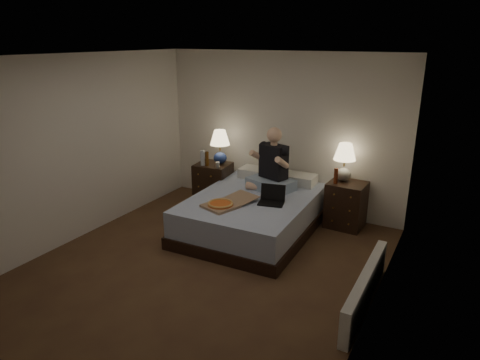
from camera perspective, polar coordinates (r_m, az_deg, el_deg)
The scene contains 19 objects.
floor at distance 5.43m, azimuth -4.66°, elevation -11.21°, with size 4.00×4.50×0.00m, color brown.
ceiling at distance 4.73m, azimuth -5.48°, elevation 16.15°, with size 4.00×4.50×0.00m, color white.
wall_back at distance 6.86m, azimuth 5.47°, elevation 6.32°, with size 4.00×2.50×0.00m, color silver.
wall_front at distance 3.44m, azimuth -26.47°, elevation -8.30°, with size 4.00×2.50×0.00m, color silver.
wall_left at distance 6.24m, azimuth -20.56°, elevation 3.99°, with size 4.50×2.50×0.00m, color silver.
wall_right at distance 4.22m, azimuth 18.24°, elevation -2.40°, with size 4.50×2.50×0.00m, color silver.
bed at distance 6.20m, azimuth 1.70°, elevation -4.53°, with size 1.58×2.11×0.53m, color #526DA5.
nightstand_left at distance 7.16m, azimuth -3.58°, elevation -0.56°, with size 0.54×0.49×0.71m, color black.
nightstand_right at distance 6.50m, azimuth 13.94°, elevation -3.22°, with size 0.52×0.47×0.68m, color black.
lamp_left at distance 7.00m, azimuth -2.68°, elevation 4.42°, with size 0.32×0.32×0.56m, color navy, non-canonical shape.
lamp_right at distance 6.39m, azimuth 13.73°, elevation 2.31°, with size 0.32×0.32×0.56m, color #9B9B92, non-canonical shape.
water_bottle at distance 6.95m, azimuth -5.01°, elevation 2.95°, with size 0.07×0.07×0.25m, color silver.
soda_can at distance 6.81m, azimuth -3.01°, elevation 2.00°, with size 0.07×0.07×0.10m, color beige.
beer_bottle_left at distance 6.94m, azimuth -4.43°, elevation 2.85°, with size 0.06×0.06×0.23m, color #59330C.
beer_bottle_right at distance 6.29m, azimuth 12.66°, elevation 0.54°, with size 0.06×0.06×0.23m, color #5E210D.
person at distance 6.28m, azimuth 4.21°, elevation 2.79°, with size 0.66×0.52×0.93m, color black, non-canonical shape.
laptop at distance 5.82m, azimuth 4.19°, elevation -2.09°, with size 0.34×0.28×0.24m, color black, non-canonical shape.
pizza_box at distance 5.72m, azimuth -2.63°, elevation -3.28°, with size 0.40×0.76×0.08m, color #9D7C5E, non-canonical shape.
radiator at distance 4.78m, azimuth 16.36°, elevation -13.72°, with size 0.10×1.60×0.40m, color silver.
Camera 1 is at (2.64, -3.91, 2.69)m, focal length 32.00 mm.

